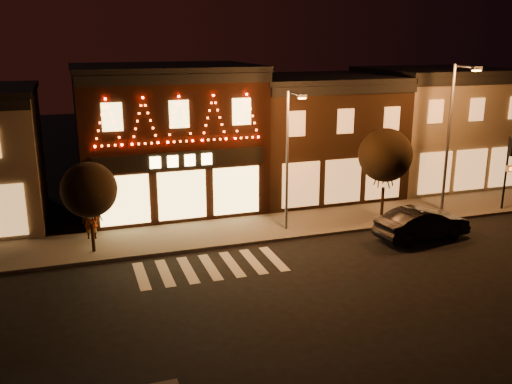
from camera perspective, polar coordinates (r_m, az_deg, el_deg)
ground at (r=21.31m, az=-2.04°, el=-11.72°), size 120.00×120.00×0.00m
sidewalk_far at (r=28.86m, az=-2.80°, el=-4.09°), size 44.00×4.00×0.15m
building_pulp at (r=33.07m, az=-9.11°, el=5.60°), size 10.20×8.34×8.30m
building_right_a at (r=35.93m, az=6.08°, el=5.84°), size 9.20×8.28×7.50m
building_right_b at (r=40.47m, az=17.83°, el=6.48°), size 9.20×8.28×7.80m
traffic_signal_far at (r=34.67m, az=24.57°, el=3.20°), size 0.33×0.48×4.26m
streetlamp_mid at (r=27.85m, az=3.42°, el=4.26°), size 0.47×1.63×7.12m
streetlamp_right at (r=32.82m, az=19.48°, el=6.30°), size 0.53×1.88×8.25m
tree_left at (r=26.27m, az=-16.75°, el=0.21°), size 2.53×2.53×4.23m
tree_right at (r=31.15m, az=13.11°, el=3.70°), size 2.94×2.94×4.91m
dark_sedan at (r=29.01m, az=16.67°, el=-3.13°), size 4.98×2.13×1.60m
pedestrian at (r=28.57m, az=-16.60°, el=-2.79°), size 0.75×0.55×1.89m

